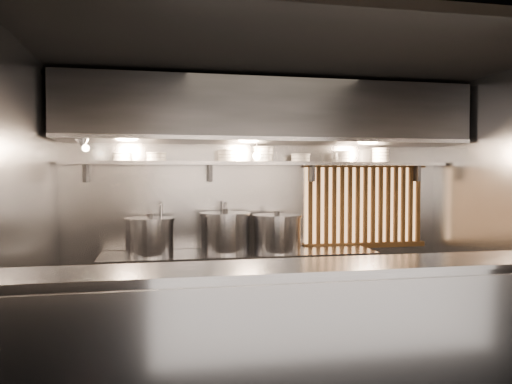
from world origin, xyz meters
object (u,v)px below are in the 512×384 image
object	(u,v)px
stock_pot_mid	(225,232)
pendant_bulb	(257,156)
heat_lamp	(83,142)
stock_pot_right	(277,233)
stock_pot_left	(150,236)

from	to	relation	value
stock_pot_mid	pendant_bulb	bearing A→B (deg)	4.51
heat_lamp	pendant_bulb	world-z (taller)	heat_lamp
pendant_bulb	stock_pot_right	size ratio (longest dim) A/B	0.30
pendant_bulb	stock_pot_left	size ratio (longest dim) A/B	0.28
stock_pot_right	pendant_bulb	bearing A→B (deg)	155.26
stock_pot_left	stock_pot_right	size ratio (longest dim) A/B	1.06
stock_pot_left	heat_lamp	bearing A→B (deg)	-156.63
stock_pot_left	stock_pot_mid	bearing A→B (deg)	3.54
pendant_bulb	stock_pot_mid	bearing A→B (deg)	-175.49
stock_pot_mid	stock_pot_right	size ratio (longest dim) A/B	1.15
heat_lamp	stock_pot_left	world-z (taller)	heat_lamp
pendant_bulb	stock_pot_left	xyz separation A→B (m)	(-1.17, -0.08, -0.86)
stock_pot_mid	stock_pot_right	bearing A→B (deg)	-6.87
stock_pot_right	stock_pot_left	bearing A→B (deg)	179.24
stock_pot_mid	stock_pot_left	bearing A→B (deg)	-176.46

